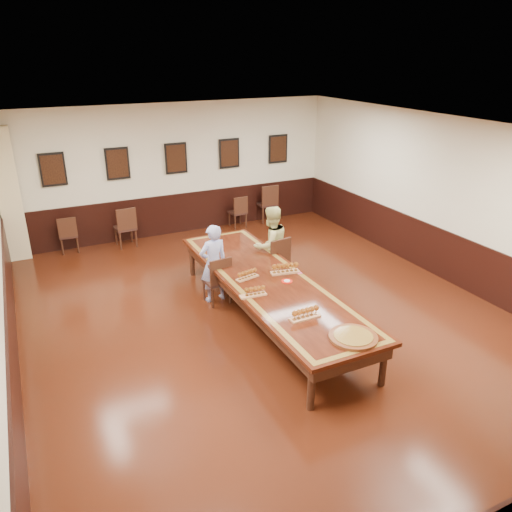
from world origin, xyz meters
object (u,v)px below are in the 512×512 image
spare_chair_d (267,203)px  spare_chair_a (68,234)px  person_man (213,263)px  spare_chair_c (238,211)px  chair_man (216,279)px  chair_woman (274,260)px  conference_table (269,287)px  spare_chair_b (125,226)px  person_woman (271,245)px  carved_platter (353,337)px

spare_chair_d → spare_chair_a: bearing=2.2°
spare_chair_d → person_man: 4.76m
spare_chair_c → chair_man: bearing=56.9°
chair_woman → conference_table: (-0.74, -1.23, 0.11)m
person_man → conference_table: person_man is taller
chair_woman → spare_chair_a: 4.96m
chair_man → chair_woman: size_ratio=0.92×
spare_chair_a → conference_table: (2.70, -4.79, 0.18)m
conference_table → spare_chair_c: bearing=72.3°
chair_woman → spare_chair_a: size_ratio=1.16×
chair_man → spare_chair_d: 4.83m
spare_chair_b → person_man: (0.87, -3.48, 0.25)m
person_man → spare_chair_a: bearing=-65.6°
chair_man → person_man: bearing=-90.0°
spare_chair_b → person_woman: bearing=119.8°
chair_man → spare_chair_b: bearing=-81.6°
chair_man → person_man: size_ratio=0.63×
chair_man → spare_chair_d: bearing=-133.4°
spare_chair_a → spare_chair_c: bearing=-178.2°
chair_man → spare_chair_b: 3.69m
spare_chair_b → person_woman: person_woman is taller
spare_chair_a → spare_chair_d: size_ratio=0.85×
carved_platter → spare_chair_c: bearing=79.0°
chair_woman → person_woman: bearing=-90.0°
spare_chair_a → spare_chair_c: (4.20, -0.10, -0.01)m
spare_chair_c → carved_platter: (-1.32, -6.82, 0.35)m
chair_man → person_man: (-0.01, 0.10, 0.28)m
conference_table → carved_platter: 2.14m
person_man → carved_platter: person_man is taller
chair_man → spare_chair_c: size_ratio=1.09×
conference_table → spare_chair_a: bearing=119.4°
person_woman → spare_chair_d: bearing=-125.3°
chair_man → carved_platter: size_ratio=1.18×
spare_chair_c → person_man: 4.17m
chair_woman → carved_platter: 3.41m
chair_woman → conference_table: size_ratio=0.20×
chair_man → chair_woman: 1.33m
spare_chair_a → conference_table: size_ratio=0.17×
spare_chair_b → conference_table: bearing=103.5°
spare_chair_c → spare_chair_b: bearing=-1.6°
person_man → person_woman: bearing=-175.0°
chair_woman → carved_platter: chair_woman is taller
spare_chair_c → chair_woman: bearing=73.8°
person_man → spare_chair_d: bearing=-134.3°
spare_chair_c → person_man: (-2.07, -3.60, 0.31)m
chair_woman → person_man: size_ratio=0.68×
chair_man → carved_platter: 3.22m
carved_platter → chair_man: bearing=103.3°
spare_chair_d → spare_chair_b: bearing=5.5°
spare_chair_c → spare_chair_a: bearing=-5.3°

